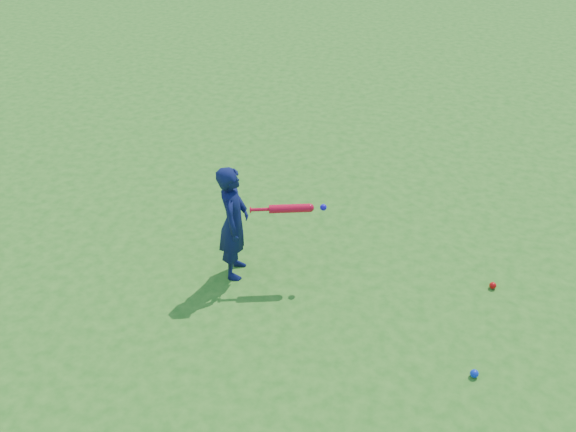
% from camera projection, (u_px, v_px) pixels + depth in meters
% --- Properties ---
extents(ground, '(80.00, 80.00, 0.00)m').
position_uv_depth(ground, '(182.00, 286.00, 6.00)').
color(ground, '#276B19').
rests_on(ground, ground).
extents(child, '(0.32, 0.45, 1.14)m').
position_uv_depth(child, '(234.00, 222.00, 5.87)').
color(child, '#0D1440').
rests_on(child, ground).
extents(ground_ball_red, '(0.07, 0.07, 0.07)m').
position_uv_depth(ground_ball_red, '(493.00, 285.00, 5.96)').
color(ground_ball_red, red).
rests_on(ground_ball_red, ground).
extents(ground_ball_blue, '(0.07, 0.07, 0.07)m').
position_uv_depth(ground_ball_blue, '(474.00, 374.00, 5.05)').
color(ground_ball_blue, '#0C2CD2').
rests_on(ground_ball_blue, ground).
extents(bat_swing, '(0.68, 0.25, 0.08)m').
position_uv_depth(bat_swing, '(293.00, 208.00, 5.78)').
color(bat_swing, red).
rests_on(bat_swing, ground).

